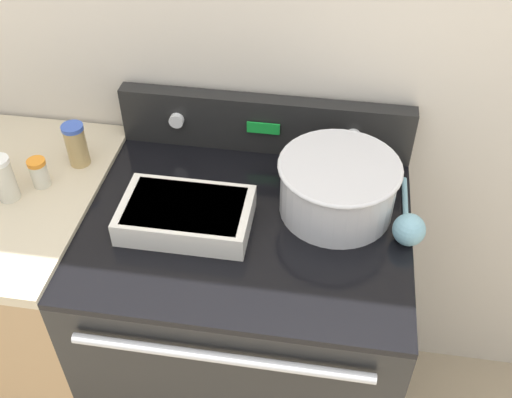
{
  "coord_description": "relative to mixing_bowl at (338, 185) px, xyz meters",
  "views": [
    {
      "loc": [
        0.19,
        -0.72,
        1.95
      ],
      "look_at": [
        0.02,
        0.34,
        0.98
      ],
      "focal_mm": 42.0,
      "sensor_mm": 36.0,
      "label": 1
    }
  ],
  "objects": [
    {
      "name": "stove_range",
      "position": [
        -0.21,
        -0.08,
        -0.54
      ],
      "size": [
        0.8,
        0.68,
        0.92
      ],
      "color": "black",
      "rests_on": "ground_plane"
    },
    {
      "name": "ladle",
      "position": [
        0.17,
        -0.08,
        -0.05
      ],
      "size": [
        0.08,
        0.26,
        0.08
      ],
      "color": "#7AB2C6",
      "rests_on": "stove_range"
    },
    {
      "name": "spice_jar_blue_cap",
      "position": [
        -0.7,
        0.07,
        -0.01
      ],
      "size": [
        0.06,
        0.06,
        0.12
      ],
      "color": "tan",
      "rests_on": "side_counter"
    },
    {
      "name": "control_panel",
      "position": [
        -0.21,
        0.23,
        0.0
      ],
      "size": [
        0.8,
        0.07,
        0.16
      ],
      "color": "black",
      "rests_on": "stove_range"
    },
    {
      "name": "spice_jar_white_cap",
      "position": [
        -0.82,
        -0.1,
        -0.01
      ],
      "size": [
        0.06,
        0.06,
        0.12
      ],
      "color": "beige",
      "rests_on": "side_counter"
    },
    {
      "name": "spice_jar_orange_cap",
      "position": [
        -0.76,
        -0.04,
        -0.03
      ],
      "size": [
        0.05,
        0.05,
        0.08
      ],
      "color": "beige",
      "rests_on": "side_counter"
    },
    {
      "name": "side_counter",
      "position": [
        -0.88,
        -0.08,
        -0.54
      ],
      "size": [
        0.54,
        0.65,
        0.93
      ],
      "color": "tan",
      "rests_on": "ground_plane"
    },
    {
      "name": "kitchen_wall",
      "position": [
        -0.21,
        0.29,
        0.25
      ],
      "size": [
        8.0,
        0.05,
        2.5
      ],
      "color": "beige",
      "rests_on": "ground_plane"
    },
    {
      "name": "casserole_dish",
      "position": [
        -0.36,
        -0.11,
        -0.05
      ],
      "size": [
        0.31,
        0.2,
        0.06
      ],
      "color": "silver",
      "rests_on": "stove_range"
    },
    {
      "name": "mixing_bowl",
      "position": [
        0.0,
        0.0,
        0.0
      ],
      "size": [
        0.3,
        0.3,
        0.14
      ],
      "color": "silver",
      "rests_on": "stove_range"
    }
  ]
}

